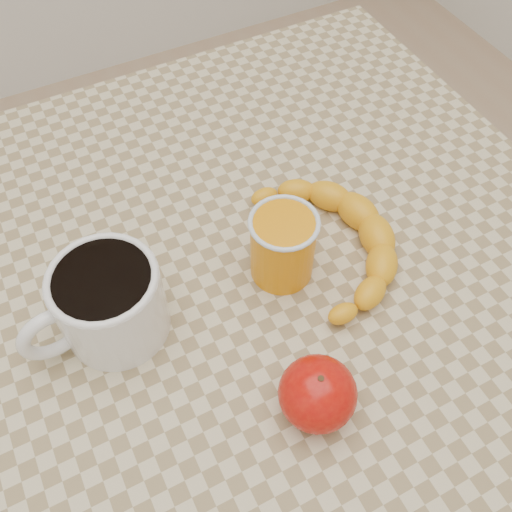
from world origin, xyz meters
name	(u,v)px	position (x,y,z in m)	size (l,w,h in m)	color
ground	(256,461)	(0.00, 0.00, 0.00)	(3.00, 3.00, 0.00)	tan
table	(256,305)	(0.00, 0.00, 0.66)	(0.80, 0.80, 0.75)	#C1B088
coffee_mug	(107,302)	(-0.17, 0.00, 0.80)	(0.16, 0.12, 0.09)	white
orange_juice_glass	(283,246)	(0.02, -0.02, 0.79)	(0.07, 0.07, 0.09)	orange
apple	(318,394)	(-0.02, -0.17, 0.78)	(0.09, 0.09, 0.07)	#A00605
banana	(332,241)	(0.09, -0.02, 0.77)	(0.21, 0.27, 0.04)	orange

